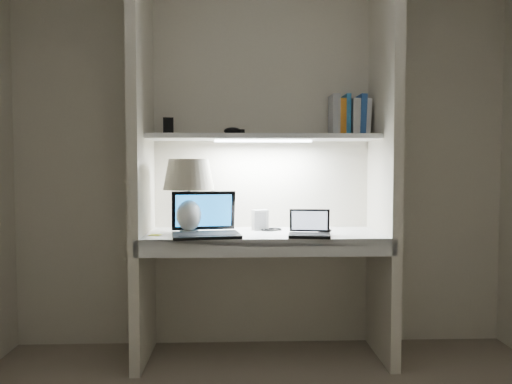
{
  "coord_description": "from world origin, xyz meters",
  "views": [
    {
      "loc": [
        -0.16,
        -1.77,
        1.17
      ],
      "look_at": [
        -0.05,
        1.05,
        1.03
      ],
      "focal_mm": 35.0,
      "sensor_mm": 36.0,
      "label": 1
    }
  ],
  "objects_px": {
    "table_lamp": "(189,183)",
    "book_row": "(349,117)",
    "speaker": "(260,220)",
    "laptop_netbook": "(309,230)",
    "laptop_main": "(205,226)"
  },
  "relations": [
    {
      "from": "table_lamp",
      "to": "book_row",
      "type": "xyz_separation_m",
      "value": [
        1.0,
        0.2,
        0.42
      ]
    },
    {
      "from": "book_row",
      "to": "table_lamp",
      "type": "bearing_deg",
      "value": -168.47
    },
    {
      "from": "table_lamp",
      "to": "speaker",
      "type": "bearing_deg",
      "value": 19.05
    },
    {
      "from": "laptop_netbook",
      "to": "book_row",
      "type": "xyz_separation_m",
      "value": [
        0.3,
        0.35,
        0.68
      ]
    },
    {
      "from": "table_lamp",
      "to": "laptop_main",
      "type": "bearing_deg",
      "value": -38.33
    },
    {
      "from": "table_lamp",
      "to": "book_row",
      "type": "bearing_deg",
      "value": 11.53
    },
    {
      "from": "speaker",
      "to": "book_row",
      "type": "relative_size",
      "value": 0.49
    },
    {
      "from": "laptop_netbook",
      "to": "speaker",
      "type": "relative_size",
      "value": 2.05
    },
    {
      "from": "speaker",
      "to": "table_lamp",
      "type": "bearing_deg",
      "value": 179.1
    },
    {
      "from": "laptop_netbook",
      "to": "speaker",
      "type": "xyz_separation_m",
      "value": [
        -0.27,
        0.29,
        0.03
      ]
    },
    {
      "from": "laptop_main",
      "to": "laptop_netbook",
      "type": "height_order",
      "value": "laptop_main"
    },
    {
      "from": "table_lamp",
      "to": "laptop_netbook",
      "type": "height_order",
      "value": "table_lamp"
    },
    {
      "from": "laptop_main",
      "to": "book_row",
      "type": "height_order",
      "value": "book_row"
    },
    {
      "from": "speaker",
      "to": "laptop_netbook",
      "type": "bearing_deg",
      "value": -67.18
    },
    {
      "from": "table_lamp",
      "to": "laptop_main",
      "type": "relative_size",
      "value": 1.05
    }
  ]
}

